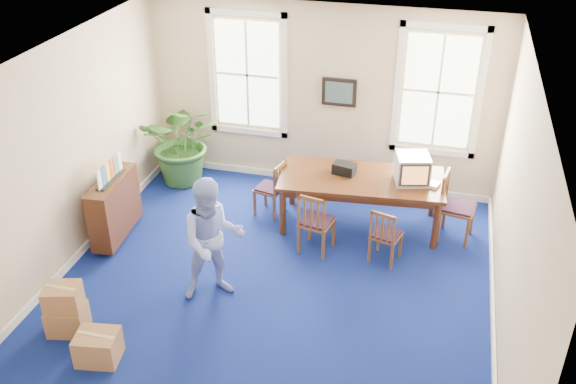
% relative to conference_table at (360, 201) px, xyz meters
% --- Properties ---
extents(floor, '(6.50, 6.50, 0.00)m').
position_rel_conference_table_xyz_m(floor, '(-0.92, -1.99, -0.43)').
color(floor, navy).
rests_on(floor, ground).
extents(ceiling, '(6.50, 6.50, 0.00)m').
position_rel_conference_table_xyz_m(ceiling, '(-0.92, -1.99, 2.77)').
color(ceiling, white).
rests_on(ceiling, ground).
extents(wall_back, '(6.50, 0.00, 6.50)m').
position_rel_conference_table_xyz_m(wall_back, '(-0.92, 1.26, 1.17)').
color(wall_back, '#CBB390').
rests_on(wall_back, ground).
extents(wall_front, '(6.50, 0.00, 6.50)m').
position_rel_conference_table_xyz_m(wall_front, '(-0.92, -5.24, 1.17)').
color(wall_front, '#CBB390').
rests_on(wall_front, ground).
extents(wall_left, '(0.00, 6.50, 6.50)m').
position_rel_conference_table_xyz_m(wall_left, '(-3.92, -1.99, 1.17)').
color(wall_left, '#CBB390').
rests_on(wall_left, ground).
extents(wall_right, '(0.00, 6.50, 6.50)m').
position_rel_conference_table_xyz_m(wall_right, '(2.08, -1.99, 1.17)').
color(wall_right, '#CBB390').
rests_on(wall_right, ground).
extents(baseboard_back, '(6.00, 0.04, 0.12)m').
position_rel_conference_table_xyz_m(baseboard_back, '(-0.92, 1.23, -0.37)').
color(baseboard_back, white).
rests_on(baseboard_back, ground).
extents(baseboard_left, '(0.04, 6.50, 0.12)m').
position_rel_conference_table_xyz_m(baseboard_left, '(-3.89, -1.99, -0.37)').
color(baseboard_left, white).
rests_on(baseboard_left, ground).
extents(baseboard_right, '(0.04, 6.50, 0.12)m').
position_rel_conference_table_xyz_m(baseboard_right, '(2.05, -1.99, -0.37)').
color(baseboard_right, white).
rests_on(baseboard_right, ground).
extents(window_left, '(1.40, 0.12, 2.20)m').
position_rel_conference_table_xyz_m(window_left, '(-2.22, 1.24, 1.47)').
color(window_left, white).
rests_on(window_left, ground).
extents(window_right, '(1.40, 0.12, 2.20)m').
position_rel_conference_table_xyz_m(window_right, '(0.98, 1.24, 1.47)').
color(window_right, white).
rests_on(window_right, ground).
extents(wall_picture, '(0.58, 0.06, 0.48)m').
position_rel_conference_table_xyz_m(wall_picture, '(-0.62, 1.21, 1.32)').
color(wall_picture, black).
rests_on(wall_picture, ground).
extents(conference_table, '(2.62, 1.38, 0.86)m').
position_rel_conference_table_xyz_m(conference_table, '(0.00, 0.00, 0.00)').
color(conference_table, '#492511').
rests_on(conference_table, ground).
extents(crt_tv, '(0.61, 0.64, 0.44)m').
position_rel_conference_table_xyz_m(crt_tv, '(0.75, 0.06, 0.65)').
color(crt_tv, '#B7B7BC').
rests_on(crt_tv, conference_table).
extents(game_console, '(0.22, 0.24, 0.05)m').
position_rel_conference_table_xyz_m(game_console, '(1.09, 0.00, 0.46)').
color(game_console, white).
rests_on(game_console, conference_table).
extents(equipment_bag, '(0.39, 0.29, 0.17)m').
position_rel_conference_table_xyz_m(equipment_bag, '(-0.29, 0.06, 0.52)').
color(equipment_bag, black).
rests_on(equipment_bag, conference_table).
extents(chair_near_left, '(0.54, 0.54, 1.02)m').
position_rel_conference_table_xyz_m(chair_near_left, '(-0.52, -0.86, 0.08)').
color(chair_near_left, brown).
rests_on(chair_near_left, ground).
extents(chair_near_right, '(0.49, 0.49, 0.90)m').
position_rel_conference_table_xyz_m(chair_near_right, '(0.52, -0.86, 0.02)').
color(chair_near_right, brown).
rests_on(chair_near_right, ground).
extents(chair_end_left, '(0.50, 0.50, 0.94)m').
position_rel_conference_table_xyz_m(chair_end_left, '(-1.49, 0.00, 0.04)').
color(chair_end_left, brown).
rests_on(chair_end_left, ground).
extents(chair_end_right, '(0.57, 0.57, 1.10)m').
position_rel_conference_table_xyz_m(chair_end_right, '(1.49, 0.00, 0.12)').
color(chair_end_right, brown).
rests_on(chair_end_right, ground).
extents(man, '(1.07, 1.00, 1.76)m').
position_rel_conference_table_xyz_m(man, '(-1.62, -2.23, 0.45)').
color(man, '#8EA2EB').
rests_on(man, ground).
extents(credenza, '(0.43, 1.22, 0.94)m').
position_rel_conference_table_xyz_m(credenza, '(-3.58, -1.31, 0.04)').
color(credenza, '#492511').
rests_on(credenza, ground).
extents(brochure_rack, '(0.15, 0.75, 0.33)m').
position_rel_conference_table_xyz_m(brochure_rack, '(-3.56, -1.31, 0.67)').
color(brochure_rack, '#99999E').
rests_on(brochure_rack, credenza).
extents(potted_plant, '(1.64, 1.51, 1.55)m').
position_rel_conference_table_xyz_m(potted_plant, '(-3.25, 0.67, 0.34)').
color(potted_plant, '#2B5820').
rests_on(potted_plant, ground).
extents(cardboard_boxes, '(1.48, 1.48, 0.72)m').
position_rel_conference_table_xyz_m(cardboard_boxes, '(-2.99, -3.32, -0.07)').
color(cardboard_boxes, '#A37347').
rests_on(cardboard_boxes, ground).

